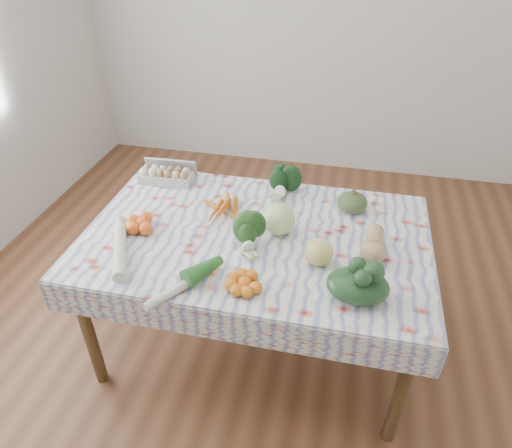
% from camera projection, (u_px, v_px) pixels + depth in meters
% --- Properties ---
extents(ground, '(4.50, 4.50, 0.00)m').
position_uv_depth(ground, '(256.00, 339.00, 2.65)').
color(ground, brown).
rests_on(ground, ground).
extents(wall_back, '(4.00, 0.04, 2.80)m').
position_uv_depth(wall_back, '(317.00, 7.00, 3.64)').
color(wall_back, silver).
rests_on(wall_back, ground).
extents(dining_table, '(1.60, 1.00, 0.75)m').
position_uv_depth(dining_table, '(256.00, 247.00, 2.26)').
color(dining_table, brown).
rests_on(dining_table, ground).
extents(tablecloth, '(1.66, 1.06, 0.01)m').
position_uv_depth(tablecloth, '(256.00, 235.00, 2.22)').
color(tablecloth, white).
rests_on(tablecloth, dining_table).
extents(egg_carton, '(0.31, 0.13, 0.08)m').
position_uv_depth(egg_carton, '(166.00, 176.00, 2.60)').
color(egg_carton, '#B5B4AF').
rests_on(egg_carton, tablecloth).
extents(carrot_bunch, '(0.28, 0.27, 0.04)m').
position_uv_depth(carrot_bunch, '(226.00, 212.00, 2.34)').
color(carrot_bunch, '#CF6315').
rests_on(carrot_bunch, tablecloth).
extents(kale_bunch, '(0.21, 0.20, 0.15)m').
position_uv_depth(kale_bunch, '(286.00, 182.00, 2.48)').
color(kale_bunch, '#133214').
rests_on(kale_bunch, tablecloth).
extents(kabocha_squash, '(0.17, 0.17, 0.10)m').
position_uv_depth(kabocha_squash, '(352.00, 202.00, 2.35)').
color(kabocha_squash, '#3D552B').
rests_on(kabocha_squash, tablecloth).
extents(cabbage, '(0.18, 0.18, 0.16)m').
position_uv_depth(cabbage, '(279.00, 219.00, 2.18)').
color(cabbage, '#BCDF8E').
rests_on(cabbage, tablecloth).
extents(butternut_squash, '(0.12, 0.23, 0.11)m').
position_uv_depth(butternut_squash, '(374.00, 243.00, 2.07)').
color(butternut_squash, tan).
rests_on(butternut_squash, tablecloth).
extents(orange_cluster, '(0.27, 0.27, 0.07)m').
position_uv_depth(orange_cluster, '(143.00, 223.00, 2.23)').
color(orange_cluster, orange).
rests_on(orange_cluster, tablecloth).
extents(broccoli, '(0.22, 0.22, 0.11)m').
position_uv_depth(broccoli, '(243.00, 238.00, 2.09)').
color(broccoli, '#234D1C').
rests_on(broccoli, tablecloth).
extents(mandarin_cluster, '(0.25, 0.25, 0.06)m').
position_uv_depth(mandarin_cluster, '(244.00, 282.00, 1.89)').
color(mandarin_cluster, orange).
rests_on(mandarin_cluster, tablecloth).
extents(grapefruit, '(0.15, 0.15, 0.12)m').
position_uv_depth(grapefruit, '(319.00, 252.00, 2.00)').
color(grapefruit, '#DDCC69').
rests_on(grapefruit, tablecloth).
extents(spinach_bag, '(0.30, 0.27, 0.11)m').
position_uv_depth(spinach_bag, '(358.00, 286.00, 1.83)').
color(spinach_bag, '#163218').
rests_on(spinach_bag, tablecloth).
extents(daikon, '(0.23, 0.39, 0.06)m').
position_uv_depth(daikon, '(120.00, 250.00, 2.06)').
color(daikon, silver).
rests_on(daikon, tablecloth).
extents(leek, '(0.24, 0.34, 0.04)m').
position_uv_depth(leek, '(184.00, 285.00, 1.89)').
color(leek, beige).
rests_on(leek, tablecloth).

